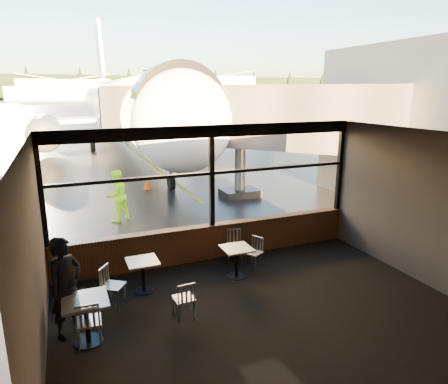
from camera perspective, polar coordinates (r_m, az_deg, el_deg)
ground_plane at (r=129.36m, az=-21.07°, el=11.45°), size 520.00×520.00×0.00m
carpet_floor at (r=8.33m, az=5.91°, el=-16.95°), size 8.00×6.00×0.01m
ceiling at (r=7.17m, az=6.63°, el=7.65°), size 8.00×6.00×0.04m
wall_left at (r=6.78m, az=-25.57°, el=-9.47°), size 0.04×6.00×3.50m
wall_right at (r=10.04m, az=26.81°, el=-2.11°), size 0.04×6.00×3.50m
wall_back at (r=5.37m, az=22.13°, el=-15.41°), size 8.00×0.04×3.50m
window_sill at (r=10.59m, az=-1.70°, el=-7.13°), size 8.00×0.28×0.90m
window_header at (r=9.91m, az=-1.82°, el=8.68°), size 8.00×0.18×0.30m
mullion_left at (r=9.50m, az=-24.71°, el=0.07°), size 0.12×0.12×2.60m
mullion_centre at (r=10.08m, az=-1.77°, el=2.16°), size 0.12×0.12×2.60m
mullion_right at (r=12.02m, az=16.20°, el=3.57°), size 0.12×0.12×2.60m
window_transom at (r=10.06m, az=-1.78°, el=2.72°), size 8.00×0.10×0.08m
airliner at (r=30.11m, az=-14.16°, el=16.65°), size 31.75×38.00×11.54m
jet_bridge at (r=16.44m, az=3.33°, el=7.77°), size 9.21×11.26×4.91m
cafe_table_near at (r=9.60m, az=1.79°, el=-10.00°), size 0.68×0.68×0.74m
cafe_table_mid at (r=9.12m, az=-11.47°, el=-11.69°), size 0.67×0.67×0.73m
cafe_table_left at (r=7.69m, az=-18.99°, el=-17.04°), size 0.76×0.76×0.84m
chair_near_e at (r=10.06m, az=4.22°, el=-8.70°), size 0.59×0.59×0.80m
chair_near_n at (r=10.42m, az=1.51°, el=-7.69°), size 0.58×0.58×0.84m
chair_mid_s at (r=8.05m, az=-5.77°, el=-14.94°), size 0.45×0.45×0.80m
chair_mid_w at (r=8.68m, az=-15.52°, el=-12.86°), size 0.66×0.66×0.87m
chair_left_s at (r=7.59m, az=-18.82°, el=-17.19°), size 0.52×0.52×0.90m
passenger at (r=7.78m, az=-21.65°, el=-12.56°), size 0.81×0.78×1.87m
ground_crew at (r=13.92m, az=-15.09°, el=-0.54°), size 1.07×1.00×1.75m
cone_nose at (r=18.28m, az=-10.90°, el=1.15°), size 0.35×0.35×0.49m
cone_wing at (r=27.75m, az=-26.32°, el=4.43°), size 0.39×0.39×0.55m
terminal_annex at (r=17.89m, az=26.91°, el=8.55°), size 5.00×7.00×6.00m
hangar_mid at (r=194.28m, az=-21.79°, el=13.51°), size 38.00×15.00×10.00m
hangar_right at (r=197.70m, az=-3.57°, el=14.76°), size 50.00×20.00×12.00m
fuel_tank_b at (r=191.97m, az=-27.81°, el=12.30°), size 8.00×8.00×6.00m
fuel_tank_c at (r=191.36m, az=-24.77°, el=12.63°), size 8.00×8.00×6.00m
treeline at (r=219.28m, az=-21.93°, el=13.74°), size 360.00×3.00×12.00m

